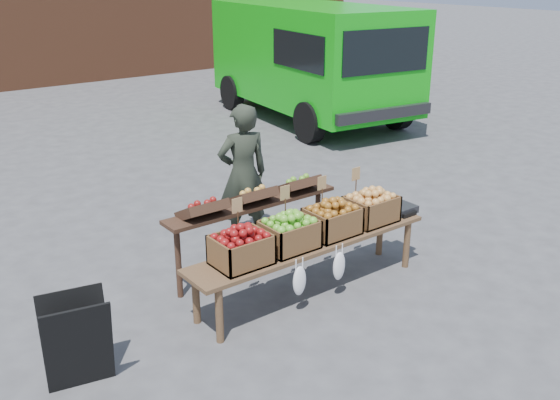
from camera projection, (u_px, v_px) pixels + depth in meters
ground at (344, 280)px, 6.58m from camera, size 80.00×80.00×0.00m
delivery_van at (310, 63)px, 13.04m from camera, size 3.10×5.54×2.36m
vendor at (243, 174)px, 7.24m from camera, size 0.68×0.53×1.66m
chalkboard_sign at (77, 342)px, 4.81m from camera, size 0.56×0.38×0.78m
back_table at (253, 227)px, 6.57m from camera, size 2.10×0.44×1.04m
display_bench at (310, 267)px, 6.23m from camera, size 2.70×0.56×0.57m
crate_golden_apples at (241, 250)px, 5.61m from camera, size 0.50×0.40×0.28m
crate_russet_pears at (289, 235)px, 5.92m from camera, size 0.50×0.40×0.28m
crate_red_apples at (332, 221)px, 6.23m from camera, size 0.50×0.40×0.28m
crate_green_apples at (371, 209)px, 6.55m from camera, size 0.50×0.40×0.28m
weighing_scale at (398, 209)px, 6.82m from camera, size 0.34×0.30×0.08m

